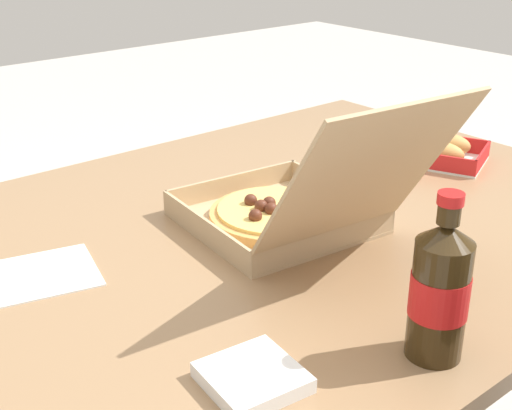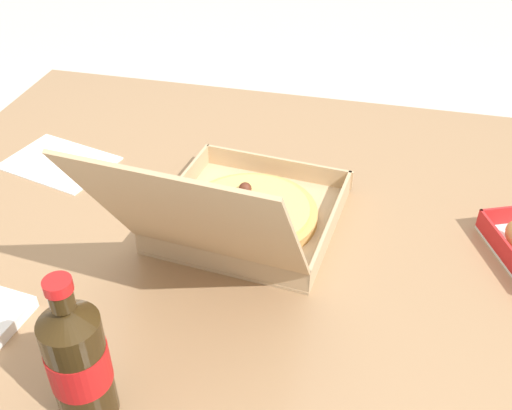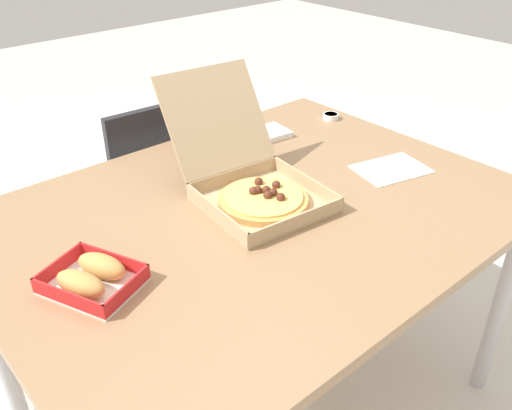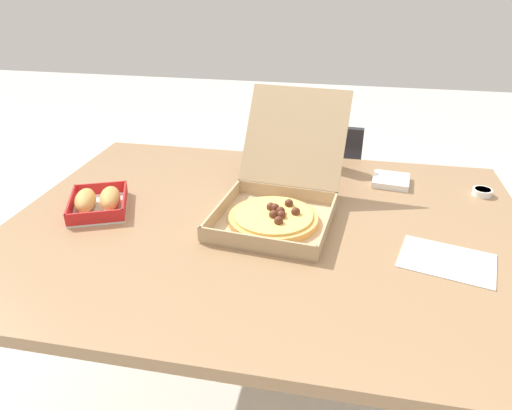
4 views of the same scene
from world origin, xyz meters
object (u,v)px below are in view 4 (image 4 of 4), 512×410
(bread_side_box, at_px, (98,201))
(dipping_sauce_cup, at_px, (482,192))
(napkin_pile, at_px, (391,181))
(cola_bottle, at_px, (325,140))
(chair, at_px, (315,195))
(pizza_box_open, at_px, (278,201))
(paper_menu, at_px, (447,261))

(bread_side_box, xyz_separation_m, dipping_sauce_cup, (1.08, 0.31, -0.01))
(napkin_pile, relative_size, dipping_sauce_cup, 1.96)
(cola_bottle, relative_size, napkin_pile, 2.04)
(chair, relative_size, cola_bottle, 3.71)
(chair, distance_m, bread_side_box, 0.99)
(chair, bearing_deg, pizza_box_open, -94.78)
(pizza_box_open, height_order, cola_bottle, pizza_box_open)
(paper_menu, xyz_separation_m, napkin_pile, (-0.10, 0.42, 0.01))
(chair, xyz_separation_m, cola_bottle, (0.04, -0.32, 0.37))
(chair, distance_m, napkin_pile, 0.57)
(chair, bearing_deg, paper_menu, -66.80)
(chair, bearing_deg, dipping_sauce_cup, -41.19)
(pizza_box_open, relative_size, cola_bottle, 2.19)
(pizza_box_open, relative_size, napkin_pile, 4.45)
(chair, height_order, dipping_sauce_cup, chair)
(bread_side_box, height_order, dipping_sauce_cup, bread_side_box)
(pizza_box_open, xyz_separation_m, napkin_pile, (0.32, 0.28, -0.04))
(cola_bottle, bearing_deg, chair, 97.24)
(chair, relative_size, paper_menu, 3.95)
(chair, distance_m, cola_bottle, 0.49)
(bread_side_box, bearing_deg, chair, 53.73)
(bread_side_box, distance_m, napkin_pile, 0.89)
(cola_bottle, xyz_separation_m, paper_menu, (0.32, -0.52, -0.09))
(paper_menu, height_order, dipping_sauce_cup, dipping_sauce_cup)
(paper_menu, distance_m, napkin_pile, 0.43)
(bread_side_box, relative_size, cola_bottle, 1.04)
(napkin_pile, bearing_deg, dipping_sauce_cup, -7.12)
(napkin_pile, bearing_deg, cola_bottle, 155.27)
(chair, xyz_separation_m, bread_side_box, (-0.56, -0.76, 0.30))
(chair, height_order, bread_side_box, chair)
(pizza_box_open, distance_m, bread_side_box, 0.50)
(chair, bearing_deg, napkin_pile, -58.65)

